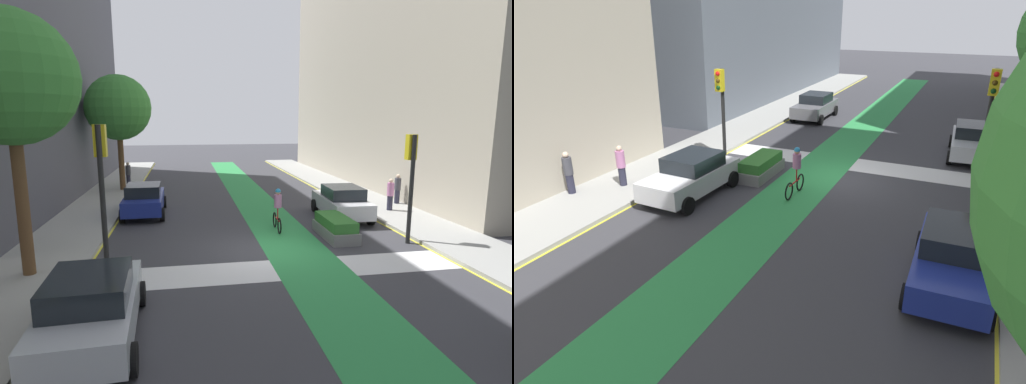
% 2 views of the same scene
% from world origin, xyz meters
% --- Properties ---
extents(ground_plane, '(120.00, 120.00, 0.00)m').
position_xyz_m(ground_plane, '(0.00, 0.00, 0.00)').
color(ground_plane, '#38383D').
extents(bike_lane_paint, '(2.40, 60.00, 0.01)m').
position_xyz_m(bike_lane_paint, '(1.12, 0.00, 0.00)').
color(bike_lane_paint, '#2D8C47').
rests_on(bike_lane_paint, ground_plane).
extents(crosswalk_band, '(12.00, 1.80, 0.01)m').
position_xyz_m(crosswalk_band, '(0.00, -2.00, 0.00)').
color(crosswalk_band, silver).
rests_on(crosswalk_band, ground_plane).
extents(curb_stripe_left, '(0.16, 60.00, 0.01)m').
position_xyz_m(curb_stripe_left, '(-6.00, 0.00, 0.01)').
color(curb_stripe_left, yellow).
rests_on(curb_stripe_left, ground_plane).
extents(sidewalk_right, '(3.00, 60.00, 0.15)m').
position_xyz_m(sidewalk_right, '(7.50, 0.00, 0.07)').
color(sidewalk_right, '#9E9E99').
rests_on(sidewalk_right, ground_plane).
extents(curb_stripe_right, '(0.16, 60.00, 0.01)m').
position_xyz_m(curb_stripe_right, '(6.00, 0.00, 0.01)').
color(curb_stripe_right, yellow).
rests_on(curb_stripe_right, ground_plane).
extents(traffic_signal_near_right, '(0.35, 0.52, 4.16)m').
position_xyz_m(traffic_signal_near_right, '(5.59, -0.02, 2.92)').
color(traffic_signal_near_right, black).
rests_on(traffic_signal_near_right, ground_plane).
extents(traffic_signal_near_left, '(0.35, 0.52, 4.58)m').
position_xyz_m(traffic_signal_near_left, '(-5.23, -1.40, 3.20)').
color(traffic_signal_near_left, black).
rests_on(traffic_signal_near_left, ground_plane).
extents(car_silver_left_near, '(2.17, 4.27, 1.57)m').
position_xyz_m(car_silver_left_near, '(-4.84, -5.38, 0.80)').
color(car_silver_left_near, '#B2B7BF').
rests_on(car_silver_left_near, ground_plane).
extents(car_blue_left_far, '(2.07, 4.23, 1.57)m').
position_xyz_m(car_blue_left_far, '(-4.84, 6.37, 0.80)').
color(car_blue_left_far, navy).
rests_on(car_blue_left_far, ground_plane).
extents(car_white_right_far, '(2.19, 4.28, 1.57)m').
position_xyz_m(car_white_right_far, '(4.56, 4.09, 0.80)').
color(car_white_right_far, silver).
rests_on(car_white_right_far, ground_plane).
extents(car_grey_right_near, '(2.04, 4.21, 1.57)m').
position_xyz_m(car_grey_right_near, '(4.60, -9.94, 0.80)').
color(car_grey_right_near, slate).
rests_on(car_grey_right_near, ground_plane).
extents(cyclist_in_lane, '(0.32, 1.73, 1.86)m').
position_xyz_m(cyclist_in_lane, '(1.02, 2.40, 0.97)').
color(cyclist_in_lane, black).
rests_on(cyclist_in_lane, ground_plane).
extents(pedestrian_sidewalk_right_a, '(0.34, 0.34, 1.61)m').
position_xyz_m(pedestrian_sidewalk_right_a, '(7.40, 4.69, 0.96)').
color(pedestrian_sidewalk_right_a, '#262638').
rests_on(pedestrian_sidewalk_right_a, sidewalk_right).
extents(pedestrian_sidewalk_right_b, '(0.34, 0.34, 1.61)m').
position_xyz_m(pedestrian_sidewalk_right_b, '(8.60, 6.15, 0.97)').
color(pedestrian_sidewalk_right_b, '#262638').
rests_on(pedestrian_sidewalk_right_b, sidewalk_right).
extents(median_planter, '(1.09, 2.63, 0.85)m').
position_xyz_m(median_planter, '(3.12, 1.11, 0.40)').
color(median_planter, slate).
rests_on(median_planter, ground_plane).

